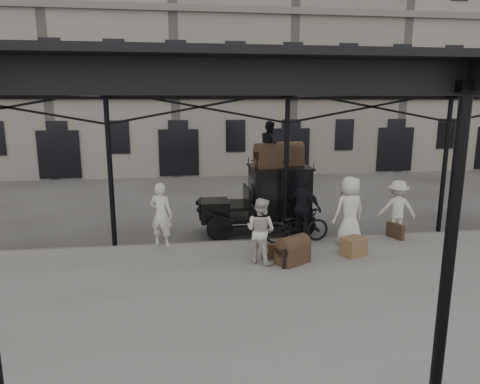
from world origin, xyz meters
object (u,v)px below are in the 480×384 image
at_px(taxi, 269,196).
at_px(steamer_trunk_platform, 293,252).
at_px(porter_left, 161,215).
at_px(bicycle, 297,225).
at_px(porter_official, 303,208).
at_px(steamer_trunk_roof_near, 269,157).

distance_m(taxi, steamer_trunk_platform, 3.25).
bearing_deg(porter_left, taxi, -135.75).
distance_m(porter_left, bicycle, 3.92).
bearing_deg(bicycle, porter_official, -64.49).
xyz_separation_m(taxi, steamer_trunk_roof_near, (-0.08, -0.25, 1.30)).
bearing_deg(steamer_trunk_platform, steamer_trunk_roof_near, 60.15).
distance_m(porter_official, steamer_trunk_platform, 2.03).
bearing_deg(porter_left, bicycle, -160.34).
distance_m(bicycle, steamer_trunk_platform, 1.71).
bearing_deg(steamer_trunk_roof_near, taxi, 61.92).
bearing_deg(steamer_trunk_platform, bicycle, 40.99).
height_order(bicycle, steamer_trunk_roof_near, steamer_trunk_roof_near).
height_order(taxi, porter_official, taxi).
bearing_deg(bicycle, steamer_trunk_roof_near, 17.90).
xyz_separation_m(porter_official, steamer_trunk_platform, (-0.76, -1.76, -0.68)).
bearing_deg(steamer_trunk_platform, porter_official, 35.70).
bearing_deg(taxi, steamer_trunk_platform, -90.44).
distance_m(bicycle, steamer_trunk_roof_near, 2.32).
bearing_deg(porter_left, steamer_trunk_platform, 174.32).
bearing_deg(taxi, bicycle, -72.04).
bearing_deg(porter_left, steamer_trunk_roof_near, -139.06).
bearing_deg(steamer_trunk_roof_near, porter_left, -171.82).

